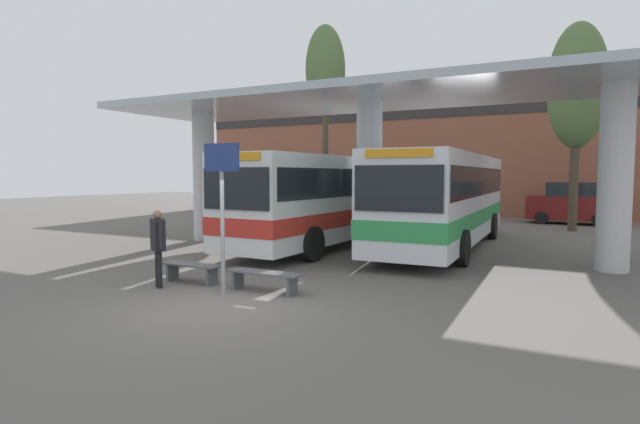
% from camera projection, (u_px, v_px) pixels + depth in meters
% --- Properties ---
extents(ground_plane, '(100.00, 100.00, 0.00)m').
position_uv_depth(ground_plane, '(218.00, 307.00, 9.82)').
color(ground_plane, '#605B56').
extents(townhouse_backdrop, '(40.00, 0.58, 8.26)m').
position_uv_depth(townhouse_backdrop, '(470.00, 140.00, 31.41)').
color(townhouse_backdrop, brown).
rests_on(townhouse_backdrop, ground_plane).
extents(station_canopy, '(19.15, 5.78, 5.28)m').
position_uv_depth(station_canopy, '(370.00, 121.00, 16.46)').
color(station_canopy, silver).
rests_on(station_canopy, ground_plane).
extents(transit_bus_left_bay, '(2.92, 11.12, 3.25)m').
position_uv_depth(transit_bus_left_bay, '(330.00, 196.00, 18.43)').
color(transit_bus_left_bay, white).
rests_on(transit_bus_left_bay, ground_plane).
extents(transit_bus_center_bay, '(3.02, 11.73, 3.30)m').
position_uv_depth(transit_bus_center_bay, '(445.00, 196.00, 17.83)').
color(transit_bus_center_bay, silver).
rests_on(transit_bus_center_bay, ground_plane).
extents(waiting_bench_near_pillar, '(1.80, 0.44, 0.46)m').
position_uv_depth(waiting_bench_near_pillar, '(264.00, 277.00, 11.08)').
color(waiting_bench_near_pillar, '#4C5156').
rests_on(waiting_bench_near_pillar, ground_plane).
extents(waiting_bench_mid_platform, '(1.56, 0.44, 0.46)m').
position_uv_depth(waiting_bench_mid_platform, '(192.00, 269.00, 12.05)').
color(waiting_bench_mid_platform, '#4C5156').
rests_on(waiting_bench_mid_platform, ground_plane).
extents(info_sign_platform, '(0.90, 0.09, 3.28)m').
position_uv_depth(info_sign_platform, '(222.00, 188.00, 10.72)').
color(info_sign_platform, gray).
rests_on(info_sign_platform, ground_plane).
extents(pedestrian_waiting, '(0.60, 0.48, 1.79)m').
position_uv_depth(pedestrian_waiting, '(158.00, 241.00, 11.49)').
color(pedestrian_waiting, black).
rests_on(pedestrian_waiting, ground_plane).
extents(poplar_tree_behind_left, '(2.60, 2.60, 9.53)m').
position_uv_depth(poplar_tree_behind_left, '(577.00, 87.00, 22.69)').
color(poplar_tree_behind_left, '#473A2B').
rests_on(poplar_tree_behind_left, ground_plane).
extents(poplar_tree_behind_right, '(2.26, 2.26, 11.04)m').
position_uv_depth(poplar_tree_behind_right, '(325.00, 72.00, 28.14)').
color(poplar_tree_behind_right, '#473A2B').
rests_on(poplar_tree_behind_right, ground_plane).
extents(parked_car_street, '(4.34, 2.09, 2.21)m').
position_uv_depth(parked_car_street, '(571.00, 204.00, 26.47)').
color(parked_car_street, maroon).
rests_on(parked_car_street, ground_plane).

